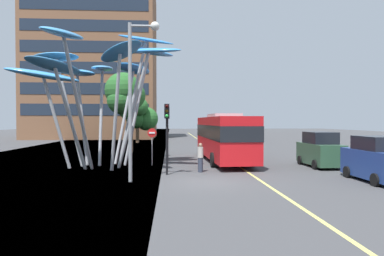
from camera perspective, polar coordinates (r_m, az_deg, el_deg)
ground at (r=17.02m, az=0.42°, el=-9.08°), size 120.00×240.00×0.10m
red_bus at (r=25.32m, az=5.27°, el=-1.25°), size 3.12×11.14×3.50m
leaf_sculpture at (r=23.34m, az=-15.20°, el=9.76°), size 10.92×11.32×8.89m
traffic_light_kerb_near at (r=18.94m, az=-4.19°, el=0.71°), size 0.28×0.42×3.92m
traffic_light_kerb_far at (r=23.45m, az=-4.08°, el=0.82°), size 0.28×0.42×3.94m
car_parked_near at (r=19.28m, az=28.48°, el=-4.71°), size 2.00×4.01×2.23m
car_parked_mid at (r=23.92m, az=20.46°, el=-3.51°), size 1.91×3.92×2.27m
street_lamp at (r=17.13m, az=-9.15°, el=7.79°), size 1.53×0.44×7.83m
tree_pavement_near at (r=34.03m, az=-11.07°, el=5.52°), size 3.88×3.63×7.69m
tree_pavement_far at (r=48.04m, az=-9.04°, el=2.50°), size 5.54×4.71×6.68m
pedestrian at (r=20.08m, az=1.41°, el=-4.92°), size 0.34×0.34×1.69m
no_entry_sign at (r=23.23m, az=-6.64°, el=-2.10°), size 0.60×0.12×2.49m
backdrop_building at (r=64.99m, az=-15.77°, el=10.23°), size 21.33×14.60×26.59m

